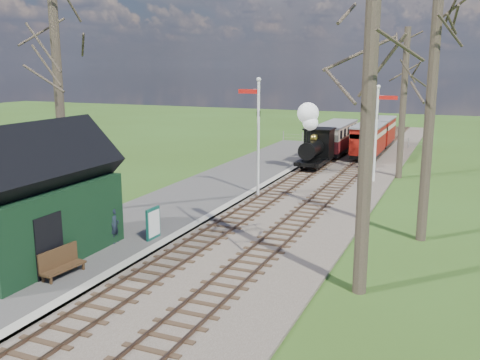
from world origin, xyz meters
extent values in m
plane|color=#354E18|center=(0.00, 0.00, 0.00)|extent=(140.00, 140.00, 0.00)
ellipsoid|color=#385B23|center=(-25.00, 60.00, -14.76)|extent=(57.60, 36.00, 16.20)
ellipsoid|color=#385B23|center=(10.00, 65.00, -18.04)|extent=(70.40, 44.00, 19.80)
ellipsoid|color=#385B23|center=(-8.00, 70.00, -16.40)|extent=(64.00, 40.00, 18.00)
cube|color=brown|center=(1.30, 22.00, 0.05)|extent=(8.00, 60.00, 0.10)
cube|color=brown|center=(-0.50, 22.00, 0.14)|extent=(0.07, 60.00, 0.12)
cube|color=brown|center=(0.50, 22.00, 0.14)|extent=(0.07, 60.00, 0.12)
cube|color=#38281C|center=(0.00, 22.00, 0.10)|extent=(1.60, 60.00, 0.09)
cube|color=brown|center=(2.10, 22.00, 0.14)|extent=(0.07, 60.00, 0.12)
cube|color=brown|center=(3.10, 22.00, 0.14)|extent=(0.07, 60.00, 0.12)
cube|color=#38281C|center=(2.60, 22.00, 0.10)|extent=(1.60, 60.00, 0.09)
cube|color=#474442|center=(-3.50, 14.00, 0.10)|extent=(5.00, 44.00, 0.20)
cube|color=#B2AD9E|center=(-1.20, 14.00, 0.10)|extent=(0.40, 44.00, 0.21)
cube|color=black|center=(-4.30, 4.00, 1.50)|extent=(3.00, 6.00, 2.60)
cube|color=black|center=(-4.30, 4.00, 3.35)|extent=(3.25, 6.30, 3.25)
cube|color=black|center=(-2.78, 3.00, 1.20)|extent=(0.06, 1.20, 2.00)
cylinder|color=silver|center=(-0.70, 16.00, 3.00)|extent=(0.14, 0.14, 6.00)
sphere|color=silver|center=(-0.70, 16.00, 6.10)|extent=(0.24, 0.24, 0.24)
cube|color=#B7140F|center=(-1.25, 16.00, 5.50)|extent=(1.10, 0.08, 0.22)
cube|color=black|center=(-0.70, 16.00, 4.40)|extent=(0.18, 0.06, 0.30)
cylinder|color=silver|center=(4.30, 22.00, 2.75)|extent=(0.14, 0.14, 5.50)
sphere|color=silver|center=(4.30, 22.00, 5.60)|extent=(0.24, 0.24, 0.24)
cube|color=#B7140F|center=(4.85, 22.00, 5.00)|extent=(1.10, 0.08, 0.22)
cube|color=black|center=(4.30, 22.00, 3.90)|extent=(0.18, 0.06, 0.30)
cylinder|color=#382D23|center=(-7.30, 9.00, 5.50)|extent=(0.41, 0.41, 11.00)
cylinder|color=#382D23|center=(6.50, 6.00, 6.00)|extent=(0.42, 0.42, 12.00)
cylinder|color=#382D23|center=(7.80, 12.00, 5.00)|extent=(0.40, 0.40, 10.00)
cylinder|color=#382D23|center=(5.50, 24.00, 4.50)|extent=(0.39, 0.39, 9.00)
cube|color=slate|center=(0.30, 36.00, 0.75)|extent=(12.60, 0.02, 0.01)
cube|color=slate|center=(0.30, 36.00, 0.45)|extent=(12.60, 0.02, 0.02)
cylinder|color=slate|center=(0.30, 36.00, 0.50)|extent=(0.08, 0.08, 1.00)
cube|color=black|center=(0.00, 24.49, 0.63)|extent=(1.64, 3.85, 0.24)
cylinder|color=black|center=(0.00, 23.92, 1.50)|extent=(1.06, 2.50, 1.06)
cube|color=black|center=(0.00, 25.65, 1.60)|extent=(1.73, 1.54, 1.93)
cylinder|color=black|center=(0.00, 22.95, 2.37)|extent=(0.27, 0.27, 0.77)
sphere|color=#B19133|center=(0.00, 24.20, 2.17)|extent=(0.50, 0.50, 0.50)
sphere|color=white|center=(0.10, 22.95, 3.28)|extent=(0.96, 0.96, 0.96)
sphere|color=white|center=(-0.10, 23.05, 3.86)|extent=(1.35, 1.35, 1.35)
cylinder|color=black|center=(-0.50, 23.34, 0.51)|extent=(0.10, 0.62, 0.62)
cylinder|color=black|center=(0.50, 23.34, 0.51)|extent=(0.10, 0.62, 0.62)
cube|color=black|center=(0.00, 30.49, 0.54)|extent=(1.83, 6.74, 0.29)
cube|color=maroon|center=(0.00, 30.49, 1.12)|extent=(1.93, 6.74, 0.87)
cube|color=#C7B596|center=(0.00, 30.49, 1.98)|extent=(1.93, 6.74, 0.87)
cube|color=slate|center=(0.00, 30.49, 2.46)|extent=(2.02, 6.94, 0.12)
cube|color=black|center=(2.60, 29.73, 0.53)|extent=(1.77, 4.65, 0.28)
cube|color=maroon|center=(2.60, 29.73, 1.08)|extent=(1.86, 4.65, 0.84)
cube|color=#C7B596|center=(2.60, 29.73, 1.92)|extent=(1.86, 4.65, 0.84)
cube|color=slate|center=(2.60, 29.73, 2.39)|extent=(1.95, 4.84, 0.11)
cube|color=black|center=(2.60, 35.23, 0.53)|extent=(1.77, 4.65, 0.28)
cube|color=maroon|center=(2.60, 35.23, 1.08)|extent=(1.86, 4.65, 0.84)
cube|color=#C7B596|center=(2.60, 35.23, 1.92)|extent=(1.86, 4.65, 0.84)
cube|color=slate|center=(2.60, 35.23, 2.39)|extent=(1.95, 4.84, 0.11)
cube|color=#0F463A|center=(-1.76, 7.47, 0.82)|extent=(0.12, 0.84, 1.23)
cube|color=silver|center=(-1.71, 7.46, 0.82)|extent=(0.05, 0.73, 1.01)
cube|color=#402A17|center=(-2.38, 3.11, 0.46)|extent=(0.61, 1.63, 0.07)
cube|color=#402A17|center=(-2.59, 3.13, 0.77)|extent=(0.22, 1.59, 0.68)
cube|color=#402A17|center=(-2.21, 2.43, 0.31)|extent=(0.07, 0.07, 0.23)
cube|color=#402A17|center=(-2.55, 3.79, 0.31)|extent=(0.07, 0.07, 0.23)
imported|color=black|center=(-2.83, 6.47, 0.88)|extent=(0.38, 0.53, 1.35)
camera|label=1|loc=(9.13, -9.48, 6.82)|focal=40.00mm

